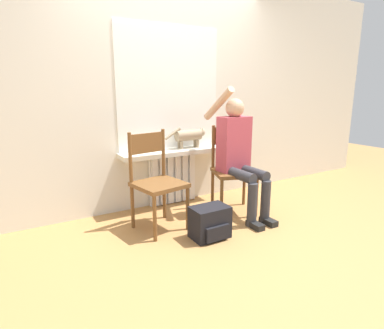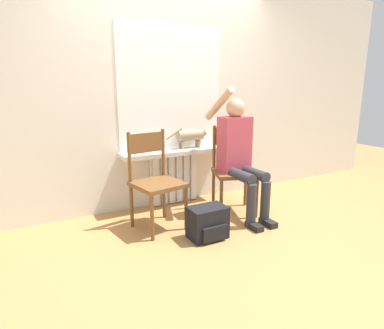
% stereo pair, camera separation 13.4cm
% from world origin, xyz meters
% --- Properties ---
extents(ground_plane, '(12.00, 12.00, 0.00)m').
position_xyz_m(ground_plane, '(0.00, 0.00, 0.00)').
color(ground_plane, '#B27F47').
extents(wall_with_window, '(7.00, 0.06, 2.70)m').
position_xyz_m(wall_with_window, '(0.00, 1.23, 1.35)').
color(wall_with_window, silver).
rests_on(wall_with_window, ground_plane).
extents(radiator, '(0.60, 0.08, 0.63)m').
position_xyz_m(radiator, '(-0.00, 1.15, 0.31)').
color(radiator, white).
rests_on(radiator, ground_plane).
extents(windowsill, '(1.34, 0.28, 0.05)m').
position_xyz_m(windowsill, '(0.00, 1.06, 0.65)').
color(windowsill, beige).
rests_on(windowsill, radiator).
extents(window_glass, '(1.28, 0.01, 1.39)m').
position_xyz_m(window_glass, '(0.00, 1.20, 1.37)').
color(window_glass, white).
rests_on(window_glass, windowsill).
extents(chair_left, '(0.51, 0.51, 0.97)m').
position_xyz_m(chair_left, '(-0.47, 0.59, 0.50)').
color(chair_left, brown).
rests_on(chair_left, ground_plane).
extents(chair_right, '(0.57, 0.57, 0.97)m').
position_xyz_m(chair_right, '(0.47, 0.59, 0.50)').
color(chair_right, brown).
rests_on(chair_right, ground_plane).
extents(person, '(0.36, 0.99, 1.40)m').
position_xyz_m(person, '(0.46, 0.47, 0.72)').
color(person, '#333338').
rests_on(person, ground_plane).
extents(cat, '(0.54, 0.13, 0.26)m').
position_xyz_m(cat, '(0.20, 1.10, 0.83)').
color(cat, '#9E896B').
rests_on(cat, windowsill).
extents(backpack, '(0.35, 0.26, 0.30)m').
position_xyz_m(backpack, '(-0.14, 0.12, 0.15)').
color(backpack, black).
rests_on(backpack, ground_plane).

